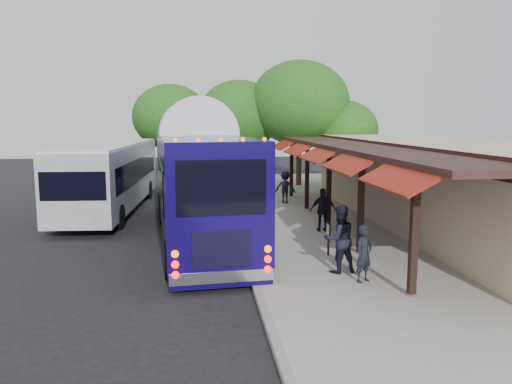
{
  "coord_description": "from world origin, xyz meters",
  "views": [
    {
      "loc": [
        -1.44,
        -15.34,
        4.5
      ],
      "look_at": [
        0.73,
        3.05,
        1.8
      ],
      "focal_mm": 35.0,
      "sensor_mm": 36.0,
      "label": 1
    }
  ],
  "objects_px": {
    "ped_b": "(339,239)",
    "sign_board": "(328,233)",
    "coach_bus": "(198,179)",
    "ped_c": "(323,210)",
    "city_bus": "(111,174)",
    "ped_a": "(364,254)",
    "ped_d": "(285,187)"
  },
  "relations": [
    {
      "from": "sign_board",
      "to": "ped_c",
      "type": "bearing_deg",
      "value": 83.51
    },
    {
      "from": "coach_bus",
      "to": "sign_board",
      "type": "relative_size",
      "value": 12.56
    },
    {
      "from": "coach_bus",
      "to": "city_bus",
      "type": "height_order",
      "value": "coach_bus"
    },
    {
      "from": "coach_bus",
      "to": "ped_b",
      "type": "bearing_deg",
      "value": -59.22
    },
    {
      "from": "ped_c",
      "to": "ped_d",
      "type": "height_order",
      "value": "ped_c"
    },
    {
      "from": "city_bus",
      "to": "coach_bus",
      "type": "bearing_deg",
      "value": -52.17
    },
    {
      "from": "ped_a",
      "to": "ped_b",
      "type": "bearing_deg",
      "value": 83.64
    },
    {
      "from": "ped_c",
      "to": "ped_d",
      "type": "distance_m",
      "value": 6.81
    },
    {
      "from": "ped_d",
      "to": "city_bus",
      "type": "bearing_deg",
      "value": 25.14
    },
    {
      "from": "ped_d",
      "to": "sign_board",
      "type": "bearing_deg",
      "value": 110.25
    },
    {
      "from": "ped_b",
      "to": "sign_board",
      "type": "distance_m",
      "value": 1.84
    },
    {
      "from": "coach_bus",
      "to": "ped_b",
      "type": "height_order",
      "value": "coach_bus"
    },
    {
      "from": "ped_a",
      "to": "ped_c",
      "type": "bearing_deg",
      "value": 54.7
    },
    {
      "from": "ped_b",
      "to": "sign_board",
      "type": "xyz_separation_m",
      "value": [
        0.17,
        1.81,
        -0.25
      ]
    },
    {
      "from": "ped_a",
      "to": "sign_board",
      "type": "xyz_separation_m",
      "value": [
        -0.26,
        2.72,
        -0.05
      ]
    },
    {
      "from": "ped_b",
      "to": "coach_bus",
      "type": "bearing_deg",
      "value": -64.62
    },
    {
      "from": "city_bus",
      "to": "ped_d",
      "type": "relative_size",
      "value": 7.51
    },
    {
      "from": "coach_bus",
      "to": "ped_d",
      "type": "distance_m",
      "value": 8.07
    },
    {
      "from": "city_bus",
      "to": "ped_c",
      "type": "bearing_deg",
      "value": -32.05
    },
    {
      "from": "ped_a",
      "to": "ped_d",
      "type": "height_order",
      "value": "ped_d"
    },
    {
      "from": "coach_bus",
      "to": "city_bus",
      "type": "bearing_deg",
      "value": 119.53
    },
    {
      "from": "coach_bus",
      "to": "ped_c",
      "type": "relative_size",
      "value": 7.87
    },
    {
      "from": "ped_a",
      "to": "ped_d",
      "type": "distance_m",
      "value": 12.94
    },
    {
      "from": "coach_bus",
      "to": "ped_c",
      "type": "height_order",
      "value": "coach_bus"
    },
    {
      "from": "ped_b",
      "to": "ped_d",
      "type": "bearing_deg",
      "value": -103.34
    },
    {
      "from": "ped_b",
      "to": "ped_c",
      "type": "relative_size",
      "value": 1.15
    },
    {
      "from": "ped_c",
      "to": "ped_d",
      "type": "relative_size",
      "value": 1.02
    },
    {
      "from": "city_bus",
      "to": "ped_d",
      "type": "bearing_deg",
      "value": 5.71
    },
    {
      "from": "coach_bus",
      "to": "ped_a",
      "type": "distance_m",
      "value": 7.9
    },
    {
      "from": "ped_d",
      "to": "ped_c",
      "type": "bearing_deg",
      "value": 114.91
    },
    {
      "from": "ped_c",
      "to": "sign_board",
      "type": "relative_size",
      "value": 1.6
    },
    {
      "from": "city_bus",
      "to": "ped_a",
      "type": "distance_m",
      "value": 15.26
    }
  ]
}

